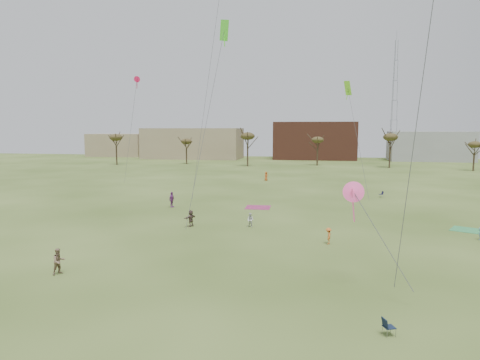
# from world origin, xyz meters

# --- Properties ---
(ground) EXTENTS (260.00, 260.00, 0.00)m
(ground) POSITION_xyz_m (0.00, 0.00, 0.00)
(ground) COLOR #344C17
(ground) RESTS_ON ground
(spectator_fore_b) EXTENTS (1.03, 1.09, 1.78)m
(spectator_fore_b) POSITION_xyz_m (-10.63, 2.18, 0.89)
(spectator_fore_b) COLOR #826552
(spectator_fore_b) RESTS_ON ground
(spectator_fore_c) EXTENTS (1.12, 1.63, 1.69)m
(spectator_fore_c) POSITION_xyz_m (-6.06, 17.56, 0.84)
(spectator_fore_c) COLOR brown
(spectator_fore_c) RESTS_ON ground
(flyer_mid_b) EXTENTS (0.56, 0.93, 1.41)m
(flyer_mid_b) POSITION_xyz_m (7.43, 13.32, 0.70)
(flyer_mid_b) COLOR orange
(flyer_mid_b) RESTS_ON ground
(spectator_mid_d) EXTENTS (0.69, 1.21, 1.95)m
(spectator_mid_d) POSITION_xyz_m (-11.55, 27.43, 0.97)
(spectator_mid_d) COLOR #873B8E
(spectator_mid_d) RESTS_ON ground
(spectator_mid_e) EXTENTS (0.84, 0.76, 1.42)m
(spectator_mid_e) POSITION_xyz_m (-0.12, 18.40, 0.71)
(spectator_mid_e) COLOR silver
(spectator_mid_e) RESTS_ON ground
(flyer_far_b) EXTENTS (0.90, 1.00, 1.71)m
(flyer_far_b) POSITION_xyz_m (-3.33, 57.38, 0.86)
(flyer_far_b) COLOR #C45921
(flyer_far_b) RESTS_ON ground
(blanket_plum) EXTENTS (3.17, 3.17, 0.03)m
(blanket_plum) POSITION_xyz_m (-0.90, 29.26, 0.00)
(blanket_plum) COLOR #9A2F60
(blanket_plum) RESTS_ON ground
(blanket_olive) EXTENTS (3.46, 3.46, 0.03)m
(blanket_olive) POSITION_xyz_m (20.71, 21.00, 0.00)
(blanket_olive) COLOR #379854
(blanket_olive) RESTS_ON ground
(camp_chair_center) EXTENTS (0.69, 0.67, 0.87)m
(camp_chair_center) POSITION_xyz_m (9.93, -2.87, 0.26)
(camp_chair_center) COLOR #121D32
(camp_chair_center) RESTS_ON ground
(camp_chair_right) EXTENTS (0.68, 0.65, 0.87)m
(camp_chair_right) POSITION_xyz_m (15.38, 40.50, 0.26)
(camp_chair_right) COLOR #161437
(camp_chair_right) RESTS_ON ground
(kites_aloft) EXTENTS (66.72, 50.89, 27.80)m
(kites_aloft) POSITION_xyz_m (0.03, 24.72, 19.84)
(kites_aloft) COLOR #77D423
(kites_aloft) RESTS_ON ground
(tree_line) EXTENTS (117.44, 49.32, 8.91)m
(tree_line) POSITION_xyz_m (-2.85, 79.12, 7.09)
(tree_line) COLOR #3A2B1E
(tree_line) RESTS_ON ground
(building_tan) EXTENTS (32.00, 14.00, 10.00)m
(building_tan) POSITION_xyz_m (-35.00, 115.00, 5.00)
(building_tan) COLOR #937F60
(building_tan) RESTS_ON ground
(building_brick) EXTENTS (26.00, 16.00, 12.00)m
(building_brick) POSITION_xyz_m (5.00, 120.00, 6.00)
(building_brick) COLOR brown
(building_brick) RESTS_ON ground
(building_grey) EXTENTS (24.00, 12.00, 9.00)m
(building_grey) POSITION_xyz_m (40.00, 118.00, 4.50)
(building_grey) COLOR gray
(building_grey) RESTS_ON ground
(building_tan_west) EXTENTS (20.00, 12.00, 8.00)m
(building_tan_west) POSITION_xyz_m (-65.00, 122.00, 4.00)
(building_tan_west) COLOR #937F60
(building_tan_west) RESTS_ON ground
(radio_tower) EXTENTS (1.51, 1.72, 41.00)m
(radio_tower) POSITION_xyz_m (30.00, 125.00, 19.21)
(radio_tower) COLOR #9EA3A8
(radio_tower) RESTS_ON ground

